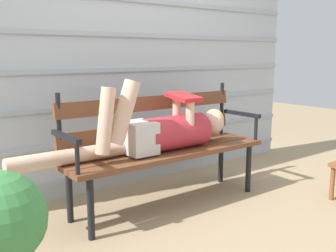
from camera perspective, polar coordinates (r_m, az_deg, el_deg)
name	(u,v)px	position (r m, az deg, el deg)	size (l,w,h in m)	color
ground_plane	(180,211)	(2.94, 1.83, -12.32)	(12.00, 12.00, 0.00)	tan
house_siding	(121,35)	(3.38, -6.88, 13.06)	(4.02, 0.08, 2.59)	#B2BCC6
park_bench	(163,141)	(2.96, -0.76, -2.26)	(1.63, 0.43, 0.89)	brown
reclining_person	(160,131)	(2.84, -1.13, -0.68)	(1.69, 0.26, 0.54)	#B72D38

